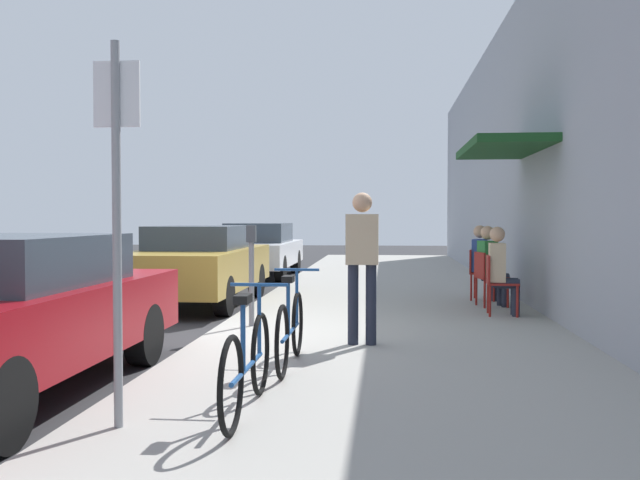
{
  "coord_description": "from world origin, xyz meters",
  "views": [
    {
      "loc": [
        2.2,
        -8.31,
        1.54
      ],
      "look_at": [
        0.97,
        4.56,
        1.12
      ],
      "focal_mm": 38.81,
      "sensor_mm": 36.0,
      "label": 1
    }
  ],
  "objects_px": {
    "cafe_chair_0": "(497,281)",
    "seated_patron_0": "(501,268)",
    "parked_car_1": "(198,263)",
    "street_sign": "(117,203)",
    "seated_patron_2": "(483,260)",
    "cafe_chair_1": "(487,275)",
    "pedestrian_standing": "(362,255)",
    "bicycle_1": "(290,329)",
    "parked_car_2": "(259,249)",
    "cafe_chair_2": "(479,271)",
    "parked_car_0": "(1,312)",
    "parking_meter": "(251,268)",
    "seated_patron_1": "(491,263)",
    "bicycle_0": "(247,364)"
  },
  "relations": [
    {
      "from": "parked_car_2",
      "to": "cafe_chair_0",
      "type": "relative_size",
      "value": 5.06
    },
    {
      "from": "cafe_chair_2",
      "to": "seated_patron_2",
      "type": "xyz_separation_m",
      "value": [
        0.06,
        -0.02,
        0.19
      ]
    },
    {
      "from": "parked_car_1",
      "to": "parking_meter",
      "type": "relative_size",
      "value": 3.33
    },
    {
      "from": "cafe_chair_1",
      "to": "bicycle_1",
      "type": "bearing_deg",
      "value": -118.19
    },
    {
      "from": "bicycle_1",
      "to": "seated_patron_1",
      "type": "height_order",
      "value": "seated_patron_1"
    },
    {
      "from": "bicycle_1",
      "to": "cafe_chair_0",
      "type": "bearing_deg",
      "value": 55.94
    },
    {
      "from": "parked_car_0",
      "to": "parked_car_2",
      "type": "distance_m",
      "value": 12.1
    },
    {
      "from": "seated_patron_1",
      "to": "pedestrian_standing",
      "type": "relative_size",
      "value": 0.76
    },
    {
      "from": "cafe_chair_2",
      "to": "seated_patron_2",
      "type": "bearing_deg",
      "value": -15.96
    },
    {
      "from": "parked_car_0",
      "to": "parked_car_2",
      "type": "xyz_separation_m",
      "value": [
        0.0,
        12.1,
        -0.0
      ]
    },
    {
      "from": "parked_car_2",
      "to": "bicycle_1",
      "type": "relative_size",
      "value": 2.57
    },
    {
      "from": "street_sign",
      "to": "seated_patron_0",
      "type": "distance_m",
      "value": 6.74
    },
    {
      "from": "street_sign",
      "to": "cafe_chair_1",
      "type": "xyz_separation_m",
      "value": [
        3.41,
        6.7,
        -1.02
      ]
    },
    {
      "from": "parked_car_1",
      "to": "cafe_chair_2",
      "type": "relative_size",
      "value": 5.06
    },
    {
      "from": "seated_patron_0",
      "to": "cafe_chair_1",
      "type": "relative_size",
      "value": 1.48
    },
    {
      "from": "parked_car_1",
      "to": "cafe_chair_0",
      "type": "relative_size",
      "value": 5.06
    },
    {
      "from": "parked_car_1",
      "to": "street_sign",
      "type": "relative_size",
      "value": 1.69
    },
    {
      "from": "street_sign",
      "to": "pedestrian_standing",
      "type": "bearing_deg",
      "value": 64.3
    },
    {
      "from": "parked_car_1",
      "to": "pedestrian_standing",
      "type": "xyz_separation_m",
      "value": [
        3.04,
        -4.23,
        0.38
      ]
    },
    {
      "from": "bicycle_0",
      "to": "seated_patron_0",
      "type": "distance_m",
      "value": 5.95
    },
    {
      "from": "bicycle_1",
      "to": "seated_patron_2",
      "type": "height_order",
      "value": "seated_patron_2"
    },
    {
      "from": "bicycle_1",
      "to": "seated_patron_2",
      "type": "xyz_separation_m",
      "value": [
        2.57,
        5.6,
        0.34
      ]
    },
    {
      "from": "seated_patron_1",
      "to": "bicycle_1",
      "type": "bearing_deg",
      "value": -118.68
    },
    {
      "from": "bicycle_0",
      "to": "seated_patron_1",
      "type": "relative_size",
      "value": 1.33
    },
    {
      "from": "cafe_chair_1",
      "to": "seated_patron_1",
      "type": "bearing_deg",
      "value": 12.2
    },
    {
      "from": "cafe_chair_1",
      "to": "parked_car_2",
      "type": "bearing_deg",
      "value": 126.92
    },
    {
      "from": "parked_car_2",
      "to": "seated_patron_0",
      "type": "bearing_deg",
      "value": -56.53
    },
    {
      "from": "seated_patron_1",
      "to": "parked_car_1",
      "type": "bearing_deg",
      "value": 171.79
    },
    {
      "from": "parked_car_0",
      "to": "seated_patron_0",
      "type": "height_order",
      "value": "seated_patron_0"
    },
    {
      "from": "parked_car_1",
      "to": "pedestrian_standing",
      "type": "height_order",
      "value": "pedestrian_standing"
    },
    {
      "from": "cafe_chair_1",
      "to": "pedestrian_standing",
      "type": "bearing_deg",
      "value": -118.18
    },
    {
      "from": "cafe_chair_0",
      "to": "parked_car_1",
      "type": "bearing_deg",
      "value": 160.86
    },
    {
      "from": "seated_patron_2",
      "to": "pedestrian_standing",
      "type": "height_order",
      "value": "pedestrian_standing"
    },
    {
      "from": "parked_car_2",
      "to": "cafe_chair_1",
      "type": "xyz_separation_m",
      "value": [
        4.91,
        -6.54,
        -0.1
      ]
    },
    {
      "from": "seated_patron_0",
      "to": "seated_patron_2",
      "type": "height_order",
      "value": "same"
    },
    {
      "from": "parked_car_2",
      "to": "seated_patron_1",
      "type": "relative_size",
      "value": 3.41
    },
    {
      "from": "parked_car_1",
      "to": "seated_patron_1",
      "type": "distance_m",
      "value": 5.02
    },
    {
      "from": "cafe_chair_2",
      "to": "bicycle_1",
      "type": "bearing_deg",
      "value": -114.15
    },
    {
      "from": "parked_car_1",
      "to": "cafe_chair_0",
      "type": "xyz_separation_m",
      "value": [
        4.91,
        -1.7,
        -0.11
      ]
    },
    {
      "from": "cafe_chair_0",
      "to": "cafe_chair_1",
      "type": "relative_size",
      "value": 1.0
    },
    {
      "from": "cafe_chair_0",
      "to": "seated_patron_0",
      "type": "distance_m",
      "value": 0.2
    },
    {
      "from": "parked_car_1",
      "to": "street_sign",
      "type": "bearing_deg",
      "value": -78.58
    },
    {
      "from": "parked_car_1",
      "to": "cafe_chair_1",
      "type": "distance_m",
      "value": 4.97
    },
    {
      "from": "pedestrian_standing",
      "to": "seated_patron_1",
      "type": "bearing_deg",
      "value": 61.16
    },
    {
      "from": "pedestrian_standing",
      "to": "cafe_chair_2",
      "type": "bearing_deg",
      "value": 67.0
    },
    {
      "from": "cafe_chair_1",
      "to": "cafe_chair_2",
      "type": "xyz_separation_m",
      "value": [
        0.0,
        0.92,
        0.0
      ]
    },
    {
      "from": "parked_car_2",
      "to": "cafe_chair_2",
      "type": "relative_size",
      "value": 5.06
    },
    {
      "from": "pedestrian_standing",
      "to": "bicycle_1",
      "type": "bearing_deg",
      "value": -118.22
    },
    {
      "from": "parked_car_1",
      "to": "street_sign",
      "type": "xyz_separation_m",
      "value": [
        1.5,
        -7.43,
        0.9
      ]
    },
    {
      "from": "seated_patron_2",
      "to": "seated_patron_0",
      "type": "bearing_deg",
      "value": -90.02
    }
  ]
}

